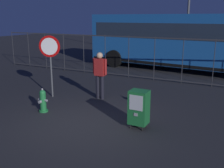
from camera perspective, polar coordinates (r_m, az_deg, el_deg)
ground_plane at (r=7.48m, az=-6.39°, el=-8.44°), size 60.00×60.00×0.00m
fire_hydrant at (r=8.51m, az=-14.52°, el=-3.49°), size 0.33×0.32×0.75m
newspaper_box_primary at (r=7.03m, az=5.75°, el=-4.96°), size 0.48×0.42×1.02m
stop_sign at (r=9.79m, az=-13.08°, el=6.37°), size 0.71×0.31×2.23m
pedestrian at (r=9.42m, az=-2.62°, el=2.40°), size 0.55×0.22×1.67m
traffic_cone at (r=8.91m, az=6.10°, el=-2.93°), size 0.36×0.36×0.53m
fence_barrier at (r=12.41m, az=9.01°, el=5.41°), size 18.03×0.04×2.00m
bus_near at (r=15.04m, az=15.16°, el=9.25°), size 10.69×3.58×3.00m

